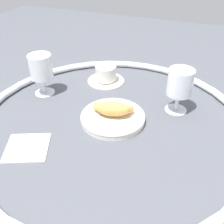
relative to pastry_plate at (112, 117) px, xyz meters
name	(u,v)px	position (x,y,z in m)	size (l,w,h in m)	color
ground_plane	(111,123)	(0.00, -0.01, -0.01)	(2.20, 2.20, 0.00)	#4C4F56
table_chrome_rim	(111,120)	(0.00, -0.01, 0.00)	(0.80, 0.80, 0.02)	silver
pastry_plate	(112,117)	(0.00, 0.00, 0.00)	(0.19, 0.19, 0.02)	silver
croissant_large	(112,108)	(0.00, 0.00, 0.03)	(0.13, 0.08, 0.04)	#D6994C
coffee_cup_near	(106,75)	(-0.11, 0.22, 0.01)	(0.14, 0.14, 0.06)	silver
juice_glass_left	(180,83)	(0.17, 0.12, 0.08)	(0.08, 0.08, 0.14)	white
juice_glass_right	(41,69)	(-0.28, 0.07, 0.08)	(0.08, 0.08, 0.14)	white
folded_napkin	(27,147)	(-0.17, -0.19, -0.01)	(0.11, 0.11, 0.01)	silver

